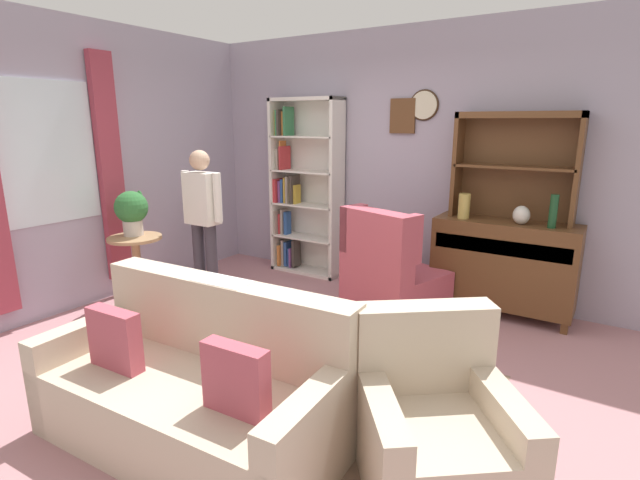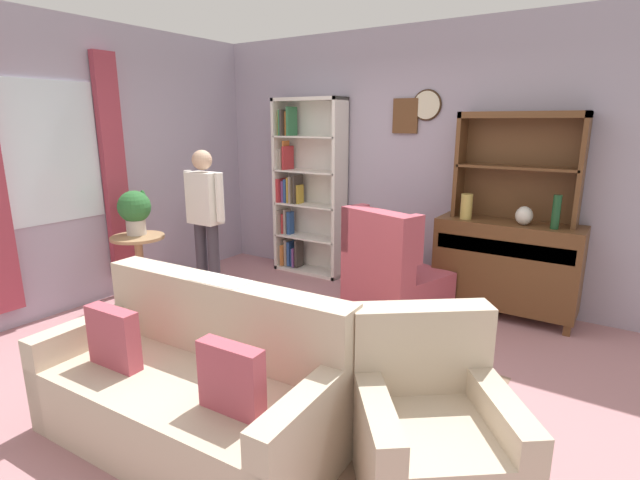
{
  "view_description": "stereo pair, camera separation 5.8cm",
  "coord_description": "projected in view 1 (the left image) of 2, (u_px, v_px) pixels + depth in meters",
  "views": [
    {
      "loc": [
        2.01,
        -2.77,
        1.83
      ],
      "look_at": [
        0.1,
        0.2,
        0.95
      ],
      "focal_mm": 26.72,
      "sensor_mm": 36.0,
      "label": 1
    },
    {
      "loc": [
        2.06,
        -2.74,
        1.83
      ],
      "look_at": [
        0.1,
        0.2,
        0.95
      ],
      "focal_mm": 26.72,
      "sensor_mm": 36.0,
      "label": 2
    }
  ],
  "objects": [
    {
      "name": "couch_floral",
      "position": [
        197.0,
        390.0,
        2.77
      ],
      "size": [
        1.84,
        0.94,
        0.9
      ],
      "color": "beige",
      "rests_on": "ground_plane"
    },
    {
      "name": "sideboard",
      "position": [
        503.0,
        263.0,
        4.57
      ],
      "size": [
        1.3,
        0.45,
        0.92
      ],
      "color": "brown",
      "rests_on": "ground_plane"
    },
    {
      "name": "sideboard_hutch",
      "position": [
        516.0,
        152.0,
        4.4
      ],
      "size": [
        1.1,
        0.26,
        1.0
      ],
      "color": "brown",
      "rests_on": "sideboard"
    },
    {
      "name": "bookshelf",
      "position": [
        302.0,
        190.0,
        5.77
      ],
      "size": [
        0.9,
        0.3,
        2.1
      ],
      "color": "silver",
      "rests_on": "ground_plane"
    },
    {
      "name": "armchair_floral",
      "position": [
        435.0,
        431.0,
        2.44
      ],
      "size": [
        1.07,
        1.08,
        0.88
      ],
      "color": "beige",
      "rests_on": "ground_plane"
    },
    {
      "name": "coffee_table",
      "position": [
        285.0,
        332.0,
        3.44
      ],
      "size": [
        0.8,
        0.5,
        0.42
      ],
      "color": "brown",
      "rests_on": "ground_plane"
    },
    {
      "name": "vase_tall",
      "position": [
        464.0,
        206.0,
        4.58
      ],
      "size": [
        0.11,
        0.11,
        0.24
      ],
      "primitive_type": "cylinder",
      "color": "tan",
      "rests_on": "sideboard"
    },
    {
      "name": "plant_stand",
      "position": [
        137.0,
        263.0,
        4.78
      ],
      "size": [
        0.52,
        0.52,
        0.72
      ],
      "color": "#A87F56",
      "rests_on": "ground_plane"
    },
    {
      "name": "potted_plant_large",
      "position": [
        132.0,
        210.0,
        4.72
      ],
      "size": [
        0.32,
        0.32,
        0.45
      ],
      "color": "beige",
      "rests_on": "plant_stand"
    },
    {
      "name": "person_reading",
      "position": [
        203.0,
        215.0,
        4.83
      ],
      "size": [
        0.52,
        0.2,
        1.56
      ],
      "color": "#38333D",
      "rests_on": "ground_plane"
    },
    {
      "name": "wall_left",
      "position": [
        83.0,
        167.0,
        4.7
      ],
      "size": [
        0.16,
        4.2,
        2.8
      ],
      "color": "#A399AD",
      "rests_on": "ground_plane"
    },
    {
      "name": "ground_plane",
      "position": [
        296.0,
        361.0,
        3.76
      ],
      "size": [
        5.4,
        4.6,
        0.02
      ],
      "primitive_type": "cube",
      "color": "#B27A7F"
    },
    {
      "name": "wingback_chair",
      "position": [
        390.0,
        276.0,
        4.57
      ],
      "size": [
        0.99,
        1.0,
        1.05
      ],
      "color": "#B74C5B",
      "rests_on": "ground_plane"
    },
    {
      "name": "area_rug",
      "position": [
        294.0,
        384.0,
        3.41
      ],
      "size": [
        2.57,
        1.9,
        0.01
      ],
      "primitive_type": "cube",
      "color": "#846651",
      "rests_on": "ground_plane"
    },
    {
      "name": "wall_back",
      "position": [
        408.0,
        162.0,
        5.16
      ],
      "size": [
        5.0,
        0.09,
        2.8
      ],
      "color": "#A399AD",
      "rests_on": "ground_plane"
    },
    {
      "name": "bottle_wine",
      "position": [
        553.0,
        211.0,
        4.15
      ],
      "size": [
        0.07,
        0.07,
        0.3
      ],
      "primitive_type": "cylinder",
      "color": "#194223",
      "rests_on": "sideboard"
    },
    {
      "name": "vase_round",
      "position": [
        521.0,
        215.0,
        4.32
      ],
      "size": [
        0.15,
        0.15,
        0.17
      ],
      "primitive_type": "ellipsoid",
      "color": "beige",
      "rests_on": "sideboard"
    },
    {
      "name": "book_stack",
      "position": [
        290.0,
        322.0,
        3.36
      ],
      "size": [
        0.22,
        0.14,
        0.07
      ],
      "color": "#CC7233",
      "rests_on": "coffee_table"
    }
  ]
}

